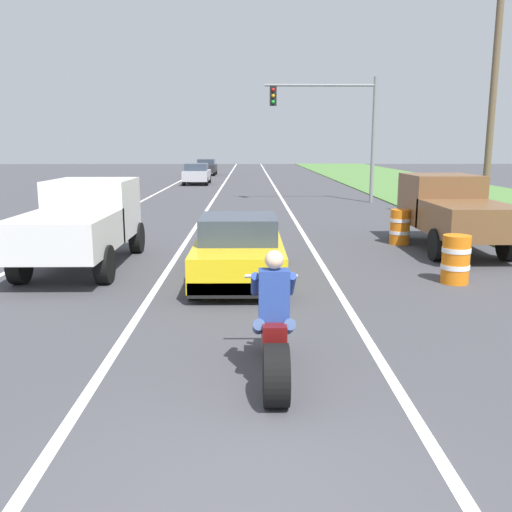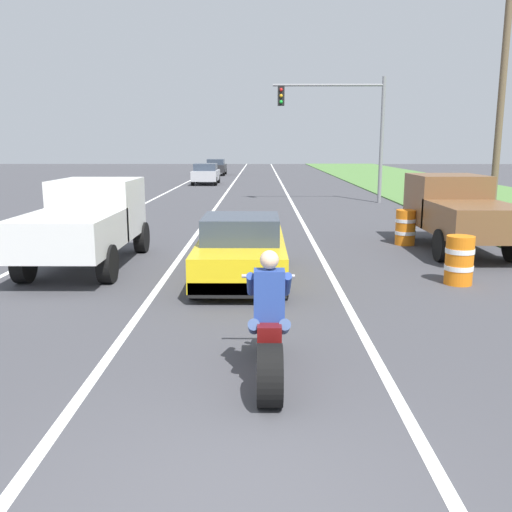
{
  "view_description": "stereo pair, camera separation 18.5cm",
  "coord_description": "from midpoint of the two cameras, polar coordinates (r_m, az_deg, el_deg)",
  "views": [
    {
      "loc": [
        0.07,
        -3.93,
        2.81
      ],
      "look_at": [
        0.18,
        5.08,
        1.0
      ],
      "focal_mm": 38.89,
      "sensor_mm": 36.0,
      "label": 1
    },
    {
      "loc": [
        0.25,
        -3.93,
        2.81
      ],
      "look_at": [
        0.18,
        5.08,
        1.0
      ],
      "focal_mm": 38.89,
      "sensor_mm": 36.0,
      "label": 2
    }
  ],
  "objects": [
    {
      "name": "sports_car_yellow",
      "position": [
        11.72,
        -1.07,
        0.64
      ],
      "size": [
        1.84,
        4.3,
        1.37
      ],
      "color": "yellow",
      "rests_on": "ground"
    },
    {
      "name": "pickup_truck_right_shoulder_brown",
      "position": [
        15.99,
        20.3,
        4.55
      ],
      "size": [
        2.02,
        4.8,
        1.98
      ],
      "color": "brown",
      "rests_on": "ground"
    },
    {
      "name": "distant_car_far_ahead",
      "position": [
        40.64,
        -5.04,
        8.45
      ],
      "size": [
        1.8,
        4.0,
        1.5
      ],
      "color": "#B2B2B7",
      "rests_on": "ground"
    },
    {
      "name": "construction_barrel_nearest",
      "position": [
        12.07,
        20.59,
        -0.39
      ],
      "size": [
        0.58,
        0.58,
        1.0
      ],
      "color": "orange",
      "rests_on": "ground"
    },
    {
      "name": "ground_plane",
      "position": [
        4.83,
        -1.64,
        -24.18
      ],
      "size": [
        160.0,
        160.0,
        0.0
      ],
      "primitive_type": "plane",
      "color": "#424247"
    },
    {
      "name": "lane_stripe_right_solid",
      "position": [
        24.15,
        4.38,
        4.66
      ],
      "size": [
        0.14,
        120.0,
        0.01
      ],
      "primitive_type": "cube",
      "color": "white",
      "rests_on": "ground"
    },
    {
      "name": "lane_stripe_left_solid",
      "position": [
        24.73,
        -12.57,
        4.58
      ],
      "size": [
        0.14,
        120.0,
        0.01
      ],
      "primitive_type": "cube",
      "color": "white",
      "rests_on": "ground"
    },
    {
      "name": "utility_pole_roadside",
      "position": [
        21.63,
        24.05,
        13.31
      ],
      "size": [
        0.24,
        0.24,
        7.81
      ],
      "primitive_type": "cylinder",
      "color": "brown",
      "rests_on": "ground"
    },
    {
      "name": "construction_barrel_mid",
      "position": [
        16.4,
        15.43,
        2.87
      ],
      "size": [
        0.58,
        0.58,
        1.0
      ],
      "color": "orange",
      "rests_on": "ground"
    },
    {
      "name": "lane_stripe_centre_dashed",
      "position": [
        24.17,
        -4.2,
        4.67
      ],
      "size": [
        0.14,
        120.0,
        0.01
      ],
      "primitive_type": "cube",
      "color": "white",
      "rests_on": "ground"
    },
    {
      "name": "distant_car_further_ahead",
      "position": [
        53.11,
        -4.02,
        9.14
      ],
      "size": [
        1.8,
        4.0,
        1.5
      ],
      "color": "#262628",
      "rests_on": "ground"
    },
    {
      "name": "motorcycle_with_rider",
      "position": [
        6.64,
        2.16,
        -8.15
      ],
      "size": [
        0.7,
        2.21,
        1.62
      ],
      "color": "black",
      "rests_on": "ground"
    },
    {
      "name": "traffic_light_mast_near",
      "position": [
        27.8,
        9.55,
        13.76
      ],
      "size": [
        5.39,
        0.34,
        6.0
      ],
      "color": "gray",
      "rests_on": "ground"
    },
    {
      "name": "pickup_truck_left_lane_white",
      "position": [
        13.47,
        -16.58,
        3.63
      ],
      "size": [
        2.02,
        4.8,
        1.98
      ],
      "color": "silver",
      "rests_on": "ground"
    }
  ]
}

